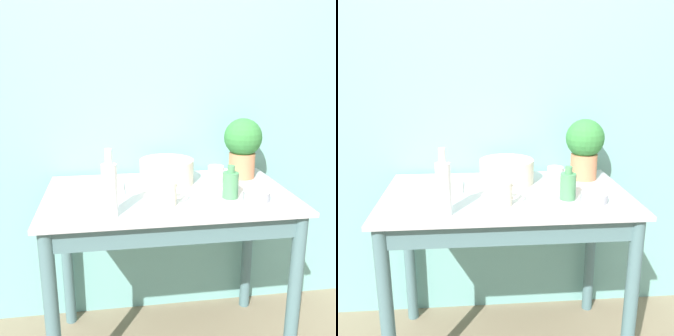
{
  "view_description": "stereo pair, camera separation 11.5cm",
  "coord_description": "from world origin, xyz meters",
  "views": [
    {
      "loc": [
        -0.26,
        -1.38,
        1.47
      ],
      "look_at": [
        0.0,
        0.35,
        0.99
      ],
      "focal_mm": 42.0,
      "sensor_mm": 36.0,
      "label": 1
    },
    {
      "loc": [
        -0.15,
        -1.4,
        1.47
      ],
      "look_at": [
        0.0,
        0.35,
        0.99
      ],
      "focal_mm": 42.0,
      "sensor_mm": 36.0,
      "label": 2
    }
  ],
  "objects": [
    {
      "name": "bowl_wash_large",
      "position": [
        0.02,
        0.51,
        0.93
      ],
      "size": [
        0.27,
        0.27,
        0.12
      ],
      "color": "beige",
      "rests_on": "counter_table"
    },
    {
      "name": "wall_back",
      "position": [
        0.0,
        0.75,
        1.2
      ],
      "size": [
        6.0,
        0.05,
        2.4
      ],
      "color": "#70ADA8",
      "rests_on": "ground_plane"
    },
    {
      "name": "tray_board",
      "position": [
        -0.35,
        0.43,
        0.87
      ],
      "size": [
        0.29,
        0.17,
        0.02
      ],
      "color": "beige",
      "rests_on": "counter_table"
    },
    {
      "name": "bowl_small_steel",
      "position": [
        0.37,
        0.19,
        0.89
      ],
      "size": [
        0.12,
        0.12,
        0.04
      ],
      "color": "#A8A8B2",
      "rests_on": "counter_table"
    },
    {
      "name": "mug_cream",
      "position": [
        -0.03,
        0.19,
        0.92
      ],
      "size": [
        0.13,
        0.09,
        0.1
      ],
      "color": "beige",
      "rests_on": "counter_table"
    },
    {
      "name": "bottle_tall",
      "position": [
        -0.27,
        0.1,
        0.98
      ],
      "size": [
        0.06,
        0.06,
        0.28
      ],
      "color": "white",
      "rests_on": "counter_table"
    },
    {
      "name": "bottle_short",
      "position": [
        0.27,
        0.24,
        0.93
      ],
      "size": [
        0.07,
        0.07,
        0.15
      ],
      "color": "#4C8C59",
      "rests_on": "counter_table"
    },
    {
      "name": "counter_table",
      "position": [
        0.0,
        0.33,
        0.68
      ],
      "size": [
        1.15,
        0.7,
        0.87
      ],
      "color": "slate",
      "rests_on": "ground_plane"
    },
    {
      "name": "mug_white",
      "position": [
        0.25,
        0.41,
        0.92
      ],
      "size": [
        0.12,
        0.08,
        0.1
      ],
      "color": "white",
      "rests_on": "counter_table"
    },
    {
      "name": "potted_plant",
      "position": [
        0.42,
        0.54,
        1.05
      ],
      "size": [
        0.2,
        0.2,
        0.31
      ],
      "color": "tan",
      "rests_on": "counter_table"
    }
  ]
}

